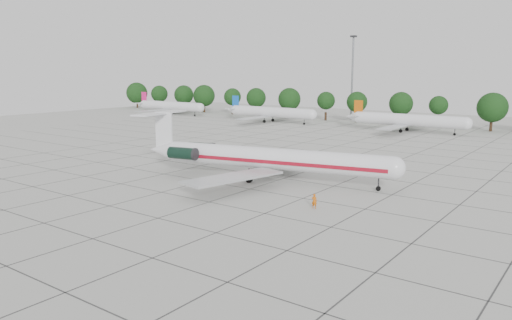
# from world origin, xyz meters

# --- Properties ---
(ground) EXTENTS (260.00, 260.00, 0.00)m
(ground) POSITION_xyz_m (0.00, 0.00, 0.00)
(ground) COLOR #B7B7AF
(ground) RESTS_ON ground
(apron_joints) EXTENTS (170.00, 170.00, 0.02)m
(apron_joints) POSITION_xyz_m (0.00, 15.00, 0.01)
(apron_joints) COLOR #383838
(apron_joints) RESTS_ON ground
(main_airliner) EXTENTS (37.96, 29.47, 8.99)m
(main_airliner) POSITION_xyz_m (-2.34, 5.36, 3.18)
(main_airliner) COLOR silver
(main_airliner) RESTS_ON ground
(ground_crew) EXTENTS (0.69, 0.54, 1.68)m
(ground_crew) POSITION_xyz_m (11.27, -3.05, 0.84)
(ground_crew) COLOR #CA590B
(ground_crew) RESTS_ON ground
(bg_airliner_a) EXTENTS (28.24, 27.20, 7.40)m
(bg_airliner_a) POSITION_xyz_m (-87.85, 70.98, 2.91)
(bg_airliner_a) COLOR silver
(bg_airliner_a) RESTS_ON ground
(bg_airliner_b) EXTENTS (28.24, 27.20, 7.40)m
(bg_airliner_b) POSITION_xyz_m (-45.33, 70.38, 2.91)
(bg_airliner_b) COLOR silver
(bg_airliner_b) RESTS_ON ground
(bg_airliner_c) EXTENTS (28.24, 27.20, 7.40)m
(bg_airliner_c) POSITION_xyz_m (-4.77, 71.24, 2.91)
(bg_airliner_c) COLOR silver
(bg_airliner_c) RESTS_ON ground
(tree_line) EXTENTS (249.86, 8.44, 10.22)m
(tree_line) POSITION_xyz_m (-11.68, 85.00, 5.98)
(tree_line) COLOR #332114
(tree_line) RESTS_ON ground
(floodlight_mast) EXTENTS (1.60, 1.60, 25.45)m
(floodlight_mast) POSITION_xyz_m (-30.00, 92.00, 14.28)
(floodlight_mast) COLOR slate
(floodlight_mast) RESTS_ON ground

